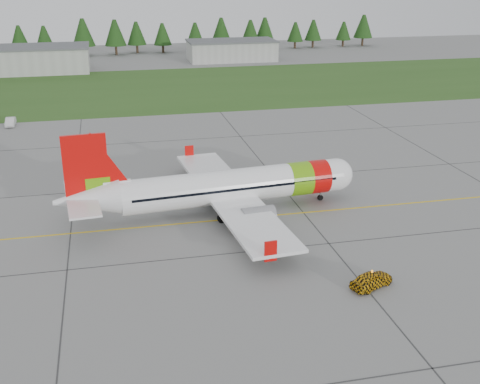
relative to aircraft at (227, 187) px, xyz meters
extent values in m
plane|color=gray|center=(-1.81, -10.16, -2.93)|extent=(320.00, 320.00, 0.00)
cylinder|color=white|center=(0.81, 0.08, 0.04)|extent=(25.12, 6.02, 3.73)
sphere|color=white|center=(13.20, 1.23, 0.04)|extent=(3.73, 3.73, 3.73)
cone|color=white|center=(-14.91, -1.39, 0.38)|extent=(7.02, 4.34, 3.73)
cube|color=black|center=(13.48, 1.25, 0.38)|extent=(1.75, 2.62, 0.54)
cylinder|color=#66AE0D|center=(8.43, 0.78, 0.04)|extent=(2.83, 4.03, 3.81)
cylinder|color=red|center=(10.72, 1.00, 0.04)|extent=(2.45, 3.99, 3.81)
cube|color=white|center=(0.33, 0.03, -1.01)|extent=(8.08, 30.98, 0.34)
cube|color=red|center=(-2.03, 15.09, -0.49)|extent=(1.16, 0.28, 1.91)
cube|color=red|center=(0.79, -15.21, -0.49)|extent=(1.16, 0.28, 1.91)
cylinder|color=gray|center=(1.27, 5.40, -1.54)|extent=(3.62, 2.32, 2.01)
cylinder|color=gray|center=(2.25, -5.08, -1.54)|extent=(3.62, 2.32, 2.01)
cube|color=red|center=(-14.72, -1.37, 3.58)|extent=(4.41, 0.75, 7.27)
cube|color=#66AE0D|center=(-13.67, -1.27, 1.48)|extent=(2.51, 0.63, 2.30)
cube|color=white|center=(-15.39, -1.43, 0.62)|extent=(4.07, 11.24, 0.21)
cylinder|color=slate|center=(11.29, 1.05, -2.26)|extent=(0.17, 0.17, 1.34)
cylinder|color=black|center=(11.29, 1.05, -2.60)|extent=(0.67, 0.33, 0.65)
cylinder|color=slate|center=(-0.87, 2.61, -2.02)|extent=(0.21, 0.21, 1.82)
cylinder|color=black|center=(-1.25, 2.57, -2.43)|extent=(1.03, 0.52, 1.00)
cylinder|color=slate|center=(-0.37, -2.73, -2.02)|extent=(0.21, 0.21, 1.82)
cylinder|color=black|center=(-0.75, -2.76, -2.43)|extent=(1.03, 0.52, 1.00)
imported|color=#F7B30D|center=(8.69, -18.94, -0.87)|extent=(1.95, 2.08, 4.12)
imported|color=silver|center=(-28.38, 44.88, -0.83)|extent=(1.48, 1.40, 4.20)
cube|color=#30561E|center=(-1.81, 71.84, -2.91)|extent=(320.00, 50.00, 0.03)
cube|color=gold|center=(-1.81, -2.16, -2.91)|extent=(120.00, 0.25, 0.02)
cube|color=#A8A8A3|center=(-31.81, 99.84, 0.07)|extent=(32.00, 14.00, 6.00)
cube|color=#A8A8A3|center=(23.19, 107.84, -0.33)|extent=(24.00, 12.00, 5.20)
camera|label=1|loc=(-12.08, -60.48, 23.05)|focal=45.00mm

